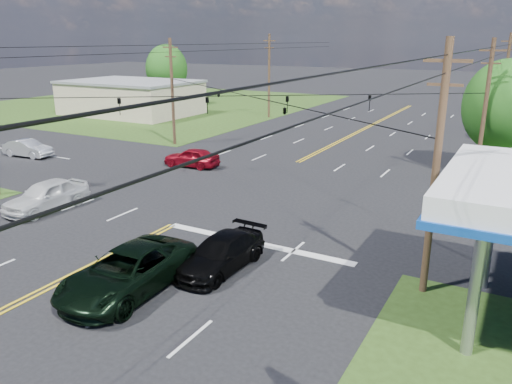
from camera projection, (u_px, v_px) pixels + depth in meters
The scene contains 18 objects.
ground at pixel (248, 188), 32.96m from camera, with size 280.00×280.00×0.00m, color black.
grass_nw at pixel (153, 103), 75.90m from camera, with size 46.00×48.00×0.03m, color #294114.
stop_bar at pixel (255, 243), 23.96m from camera, with size 10.00×0.50×0.02m, color silver.
retail_nw at pixel (131, 99), 64.63m from camera, with size 16.00×11.00×4.00m, color #BDA78D.
pole_se at pixel (436, 169), 17.98m from camera, with size 1.60×0.28×9.50m.
pole_nw at pixel (172, 91), 45.05m from camera, with size 1.60×0.28×9.50m.
pole_ne at pixel (485, 110), 33.05m from camera, with size 1.60×0.28×9.50m.
pole_left_far at pixel (269, 75), 60.88m from camera, with size 1.60×0.28×10.00m.
pole_right_far at pixel (504, 84), 48.87m from camera, with size 1.60×0.28×10.00m.
span_wire_signals at pixel (247, 96), 31.20m from camera, with size 26.00×18.00×1.13m.
power_lines at pixel (230, 53), 28.76m from camera, with size 26.04×100.00×0.64m.
tree_right_a at pixel (504, 106), 35.11m from camera, with size 5.70×5.70×8.18m.
tree_far_l at pixel (167, 69), 72.99m from camera, with size 6.08×6.08×8.72m.
pickup_dkgreen at pixel (128, 271), 19.18m from camera, with size 2.84×6.15×1.71m, color black.
suv_black at pixel (221, 253), 21.10m from camera, with size 2.01×4.95×1.44m, color black.
pickup_white at pixel (46, 196), 28.41m from camera, with size 2.03×5.05×1.72m, color silver.
sedan_silver at pixel (28, 148), 41.39m from camera, with size 1.51×4.34×1.43m, color silver.
sedan_red at pixel (192, 157), 38.13m from camera, with size 1.74×4.32×1.47m, color maroon.
Camera 1 is at (15.73, -15.40, 9.41)m, focal length 35.00 mm.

